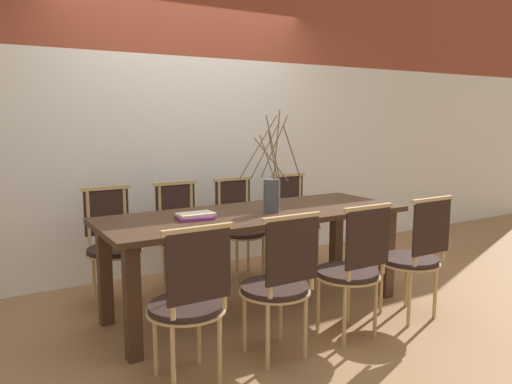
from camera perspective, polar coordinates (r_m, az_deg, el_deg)
name	(u,v)px	position (r m, az deg, el deg)	size (l,w,h in m)	color
ground_plane	(256,309)	(3.96, 0.00, -13.20)	(16.00, 16.00, 0.00)	#9E7047
wall_rear	(186,103)	(4.83, -8.03, 10.04)	(12.00, 0.06, 3.20)	white
dining_table	(256,226)	(3.77, 0.00, -3.87)	(2.33, 0.85, 0.76)	#422B1C
chair_near_leftend	(190,299)	(2.79, -7.61, -12.04)	(0.44, 0.44, 0.92)	black
chair_near_left	(279,281)	(3.06, 2.67, -10.13)	(0.44, 0.44, 0.92)	black
chair_near_center	(353,266)	(3.40, 10.99, -8.32)	(0.44, 0.44, 0.92)	black
chair_near_right	(415,254)	(3.82, 17.73, -6.72)	(0.44, 0.44, 0.92)	black
chair_far_leftend	(112,241)	(4.15, -16.12, -5.43)	(0.44, 0.44, 0.92)	black
chair_far_left	(182,232)	(4.33, -8.45, -4.59)	(0.44, 0.44, 0.92)	black
chair_far_center	(240,225)	(4.57, -1.85, -3.79)	(0.44, 0.44, 0.92)	black
chair_far_right	(295,218)	(4.90, 4.48, -2.99)	(0.44, 0.44, 0.92)	black
vase_centerpiece	(272,193)	(3.72, 1.82, -0.08)	(0.41, 0.42, 0.76)	#4C5156
book_stack	(195,216)	(3.52, -7.03, -2.73)	(0.27, 0.23, 0.04)	#842D8C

